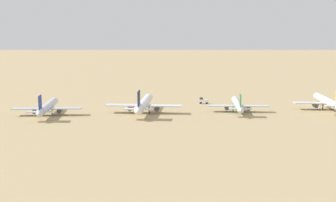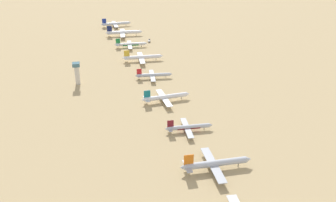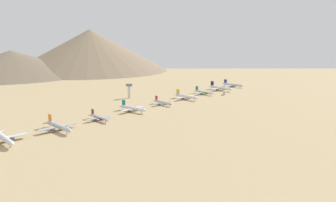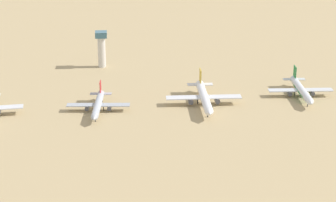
{
  "view_description": "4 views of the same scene",
  "coord_description": "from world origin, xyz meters",
  "px_view_note": "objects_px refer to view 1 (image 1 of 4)",
  "views": [
    {
      "loc": [
        -271.29,
        145.62,
        48.03
      ],
      "look_at": [
        -9.05,
        151.43,
        5.57
      ],
      "focal_mm": 48.45,
      "sensor_mm": 36.0,
      "label": 1
    },
    {
      "loc": [
        -50.7,
        -356.66,
        152.53
      ],
      "look_at": [
        5.3,
        -59.86,
        3.07
      ],
      "focal_mm": 39.74,
      "sensor_mm": 36.0,
      "label": 2
    },
    {
      "loc": [
        314.2,
        -298.76,
        91.9
      ],
      "look_at": [
        8.42,
        5.03,
        6.47
      ],
      "focal_mm": 33.35,
      "sensor_mm": 36.0,
      "label": 3
    },
    {
      "loc": [
        293.55,
        14.74,
        114.12
      ],
      "look_at": [
        0.86,
        37.68,
        4.71
      ],
      "focal_mm": 65.42,
      "sensor_mm": 36.0,
      "label": 4
    }
  ],
  "objects_px": {
    "parked_jet_5": "(327,101)",
    "parked_jet_6": "(237,105)",
    "parked_jet_7": "(144,104)",
    "parked_jet_8": "(47,107)",
    "service_truck": "(203,101)"
  },
  "relations": [
    {
      "from": "parked_jet_6",
      "to": "parked_jet_7",
      "type": "height_order",
      "value": "parked_jet_7"
    },
    {
      "from": "parked_jet_5",
      "to": "parked_jet_7",
      "type": "xyz_separation_m",
      "value": [
        -13.33,
        108.13,
        0.45
      ]
    },
    {
      "from": "parked_jet_5",
      "to": "parked_jet_6",
      "type": "height_order",
      "value": "parked_jet_5"
    },
    {
      "from": "parked_jet_5",
      "to": "parked_jet_6",
      "type": "relative_size",
      "value": 1.13
    },
    {
      "from": "parked_jet_5",
      "to": "parked_jet_6",
      "type": "xyz_separation_m",
      "value": [
        -8.53,
        54.23,
        -0.59
      ]
    },
    {
      "from": "parked_jet_5",
      "to": "parked_jet_8",
      "type": "height_order",
      "value": "parked_jet_5"
    },
    {
      "from": "parked_jet_6",
      "to": "parked_jet_8",
      "type": "xyz_separation_m",
      "value": [
        -12.8,
        107.04,
        0.43
      ]
    },
    {
      "from": "parked_jet_7",
      "to": "parked_jet_5",
      "type": "bearing_deg",
      "value": -82.97
    },
    {
      "from": "service_truck",
      "to": "parked_jet_5",
      "type": "bearing_deg",
      "value": -104.5
    },
    {
      "from": "parked_jet_6",
      "to": "parked_jet_7",
      "type": "bearing_deg",
      "value": 95.09
    },
    {
      "from": "parked_jet_5",
      "to": "parked_jet_8",
      "type": "bearing_deg",
      "value": 97.54
    },
    {
      "from": "parked_jet_8",
      "to": "service_truck",
      "type": "height_order",
      "value": "parked_jet_8"
    },
    {
      "from": "parked_jet_6",
      "to": "parked_jet_8",
      "type": "distance_m",
      "value": 107.8
    },
    {
      "from": "parked_jet_5",
      "to": "service_truck",
      "type": "relative_size",
      "value": 8.72
    },
    {
      "from": "parked_jet_7",
      "to": "service_truck",
      "type": "distance_m",
      "value": 48.11
    }
  ]
}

